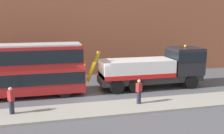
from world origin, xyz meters
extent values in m
plane|color=#4C4C51|center=(0.00, 0.00, 0.00)|extent=(120.00, 120.00, 0.00)
cube|color=gray|center=(0.00, -4.20, 0.07)|extent=(60.00, 2.80, 0.15)
cube|color=#2D2D2D|center=(5.16, 0.23, 0.85)|extent=(9.00, 2.22, 0.55)
cube|color=black|center=(8.36, 0.23, 2.28)|extent=(2.60, 2.60, 2.30)
cube|color=black|center=(8.36, 0.23, 2.73)|extent=(2.63, 2.63, 0.90)
cube|color=silver|center=(3.86, 0.22, 1.83)|extent=(6.10, 2.60, 1.40)
cube|color=red|center=(3.86, 0.22, 1.31)|extent=(6.10, 2.66, 0.36)
cylinder|color=#B79914|center=(0.15, 0.22, 2.13)|extent=(1.23, 0.28, 2.52)
sphere|color=orange|center=(8.36, 0.23, 3.55)|extent=(0.24, 0.24, 0.24)
cylinder|color=black|center=(8.46, 1.34, 0.58)|extent=(1.16, 0.34, 1.16)
cylinder|color=black|center=(8.46, -0.88, 0.58)|extent=(1.16, 0.34, 1.16)
cylinder|color=black|center=(3.46, 1.33, 0.58)|extent=(1.16, 0.34, 1.16)
cylinder|color=black|center=(3.46, -0.89, 0.58)|extent=(1.16, 0.34, 1.16)
cylinder|color=black|center=(1.86, 1.33, 0.58)|extent=(1.16, 0.34, 1.16)
cylinder|color=black|center=(1.86, -0.89, 0.58)|extent=(1.16, 0.34, 1.16)
cube|color=#AD1E1E|center=(-6.16, 0.23, 1.29)|extent=(11.00, 2.51, 1.90)
cube|color=#AD1E1E|center=(-6.16, 0.23, 3.09)|extent=(10.78, 2.41, 1.70)
cube|color=black|center=(-6.16, 0.23, 1.54)|extent=(10.89, 2.56, 0.90)
cube|color=black|center=(-6.16, 0.23, 3.19)|extent=(10.67, 2.56, 1.00)
cube|color=#B2B2B2|center=(-6.16, 0.23, 4.00)|extent=(10.56, 2.31, 0.12)
cube|color=yellow|center=(-0.64, 0.23, 2.54)|extent=(0.06, 1.50, 0.44)
cylinder|color=black|center=(-2.26, 1.31, 0.52)|extent=(1.04, 0.30, 1.04)
cylinder|color=black|center=(-2.26, -0.85, 0.52)|extent=(1.04, 0.30, 1.04)
cylinder|color=#232333|center=(-5.71, -3.87, 0.57)|extent=(0.42, 0.42, 0.85)
cube|color=maroon|center=(-5.71, -3.87, 1.31)|extent=(0.44, 0.48, 0.62)
sphere|color=tan|center=(-5.71, -3.87, 1.74)|extent=(0.24, 0.24, 0.24)
cylinder|color=#232333|center=(2.60, -3.92, 0.57)|extent=(0.41, 0.41, 0.85)
cube|color=maroon|center=(2.60, -3.92, 1.31)|extent=(0.48, 0.43, 0.62)
sphere|color=tan|center=(2.60, -3.92, 1.74)|extent=(0.24, 0.24, 0.24)
camera|label=1|loc=(-3.44, -20.35, 6.07)|focal=41.96mm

